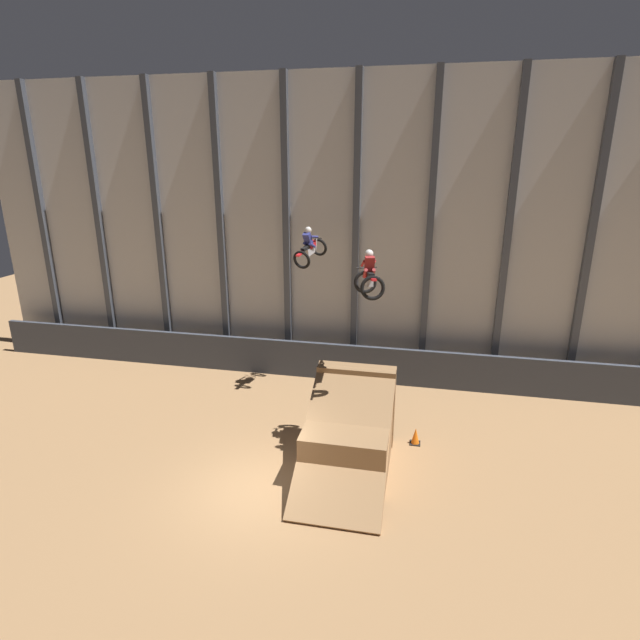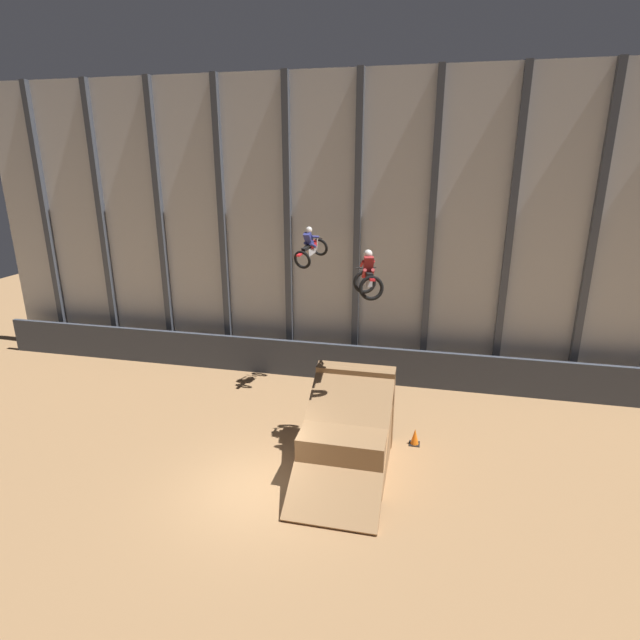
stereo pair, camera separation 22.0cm
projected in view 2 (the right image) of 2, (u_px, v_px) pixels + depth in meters
The scene contains 7 objects.
ground_plane at pixel (254, 490), 14.64m from camera, with size 60.00×60.00×0.00m, color #9E754C.
arena_back_wall at pixel (323, 231), 21.48m from camera, with size 32.00×0.40×12.71m.
lower_barrier at pixel (317, 360), 22.07m from camera, with size 31.36×0.20×1.64m.
dirt_ramp at pixel (349, 433), 15.79m from camera, with size 2.61×4.81×2.89m.
rider_bike_left_air at pixel (310, 248), 19.41m from camera, with size 1.16×1.88×1.59m.
rider_bike_right_air at pixel (368, 278), 15.03m from camera, with size 1.13×1.79×1.52m.
traffic_cone_near_ramp at pixel (415, 437), 16.94m from camera, with size 0.36×0.36×0.58m.
Camera 2 is at (4.62, -11.71, 9.19)m, focal length 28.00 mm.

